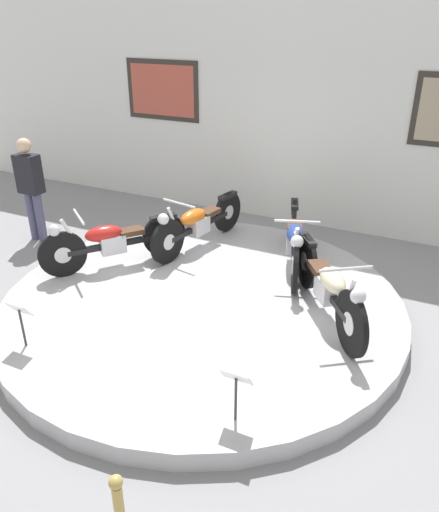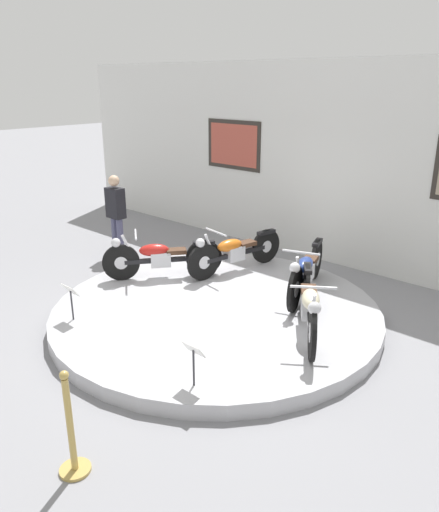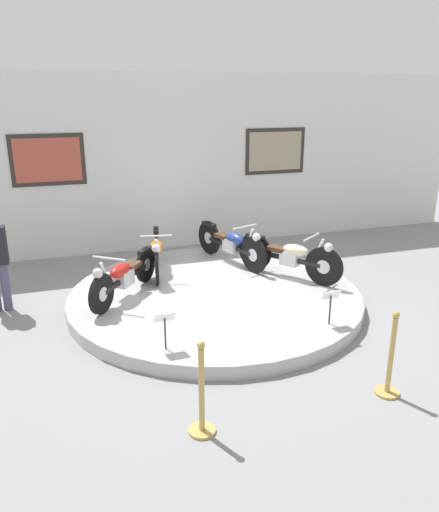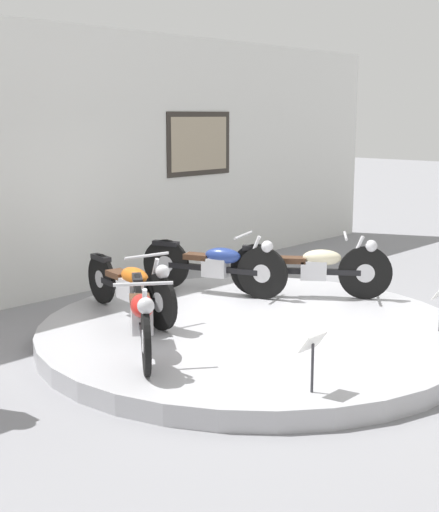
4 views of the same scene
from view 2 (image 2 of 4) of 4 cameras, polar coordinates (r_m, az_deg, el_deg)
name	(u,v)px [view 2 (image 2 of 4)]	position (r m, az deg, el deg)	size (l,w,h in m)	color
ground_plane	(216,318)	(7.32, -0.37, -7.09)	(60.00, 60.00, 0.00)	gray
display_platform	(216,312)	(7.27, -0.37, -6.40)	(4.68, 4.68, 0.20)	#ADADB2
back_wall	(339,166)	(9.34, 13.49, 10.01)	(14.00, 0.22, 3.63)	silver
motorcycle_red	(160,256)	(8.17, -6.79, -0.01)	(1.23, 1.58, 0.78)	black
motorcycle_orange	(234,251)	(8.37, 1.68, 0.63)	(0.56, 1.93, 0.78)	black
motorcycle_blue	(306,270)	(7.59, 9.85, -1.55)	(0.75, 1.91, 0.80)	black
motorcycle_cream	(310,304)	(6.44, 10.26, -5.46)	(1.21, 1.67, 0.81)	black
info_placard_front_left	(71,295)	(6.98, -16.63, -4.25)	(0.26, 0.11, 0.51)	#333338
info_placard_front_centre	(193,355)	(5.32, -3.00, -11.23)	(0.26, 0.11, 0.51)	#333338
visitor_standing	(116,212)	(9.77, -11.75, 4.99)	(0.36, 0.22, 1.59)	#4C4C6B
stanchion_post_right_of_entry	(72,439)	(4.77, -16.54, -19.41)	(0.28, 0.28, 1.02)	tan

